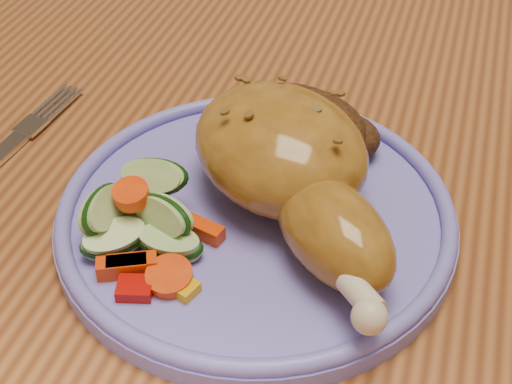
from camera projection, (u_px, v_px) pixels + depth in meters
The scene contains 7 objects.
dining_table at pixel (400, 227), 0.56m from camera, with size 0.90×1.40×0.75m.
chair_far at pixel (444, 44), 1.13m from camera, with size 0.42×0.42×0.91m.
plate at pixel (256, 218), 0.44m from camera, with size 0.25×0.25×0.01m, color #7169D4.
plate_rim at pixel (256, 204), 0.43m from camera, with size 0.24×0.24×0.01m, color #7169D4.
chicken_leg at pixel (292, 167), 0.42m from camera, with size 0.17×0.19×0.06m.
rice_pilaf at pixel (291, 128), 0.47m from camera, with size 0.11×0.08×0.05m.
vegetable_pile at pixel (142, 217), 0.41m from camera, with size 0.09×0.10×0.05m.
Camera 1 is at (0.01, -0.42, 1.06)m, focal length 50.00 mm.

